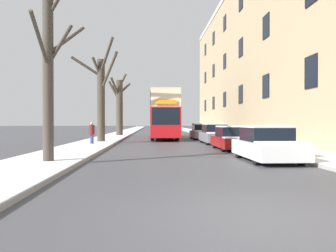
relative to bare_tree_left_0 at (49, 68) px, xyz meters
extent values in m
plane|color=#424247|center=(5.35, -6.93, -3.58)|extent=(320.00, 320.00, 0.00)
cube|color=gray|center=(-0.38, 46.07, -3.52)|extent=(3.03, 130.00, 0.13)
cube|color=silver|center=(-0.38, 46.07, -3.44)|extent=(3.00, 130.00, 0.03)
cube|color=gray|center=(11.07, 46.07, -3.52)|extent=(3.03, 130.00, 0.13)
cube|color=silver|center=(11.07, 46.07, -3.44)|extent=(3.00, 130.00, 0.03)
cube|color=tan|center=(17.09, 23.38, 5.07)|extent=(9.00, 48.96, 17.30)
cube|color=black|center=(12.56, 5.43, 0.80)|extent=(0.08, 1.40, 1.80)
cube|color=black|center=(12.56, 12.61, 0.80)|extent=(0.08, 1.40, 1.80)
cube|color=black|center=(12.56, 19.79, 0.80)|extent=(0.08, 1.40, 1.80)
cube|color=black|center=(12.56, 26.97, 0.80)|extent=(0.08, 1.40, 1.80)
cube|color=black|center=(12.56, 34.15, 0.80)|extent=(0.08, 1.40, 1.80)
cube|color=black|center=(12.56, 41.34, 0.80)|extent=(0.08, 1.40, 1.80)
cube|color=black|center=(12.56, 12.61, 5.41)|extent=(0.08, 1.40, 1.80)
cube|color=black|center=(12.56, 19.79, 5.41)|extent=(0.08, 1.40, 1.80)
cube|color=black|center=(12.56, 26.97, 5.41)|extent=(0.08, 1.40, 1.80)
cube|color=black|center=(12.56, 34.15, 5.41)|extent=(0.08, 1.40, 1.80)
cube|color=black|center=(12.56, 41.34, 5.41)|extent=(0.08, 1.40, 1.80)
cube|color=black|center=(12.56, 19.79, 10.03)|extent=(0.08, 1.40, 1.80)
cube|color=black|center=(12.56, 26.97, 10.03)|extent=(0.08, 1.40, 1.80)
cube|color=black|center=(12.56, 34.15, 10.03)|extent=(0.08, 1.40, 1.80)
cube|color=black|center=(12.56, 41.34, 10.03)|extent=(0.08, 1.40, 1.80)
cylinder|color=#423A30|center=(-0.04, -0.02, -0.30)|extent=(0.39, 0.39, 6.57)
cylinder|color=#423A30|center=(0.41, 0.89, 1.26)|extent=(1.06, 1.95, 1.59)
cylinder|color=#423A30|center=(-0.05, -0.86, 0.80)|extent=(0.16, 1.76, 1.58)
cylinder|color=#423A30|center=(0.38, -0.01, 0.84)|extent=(0.97, 0.16, 1.54)
cylinder|color=#423A30|center=(-0.09, 12.77, -0.41)|extent=(0.59, 0.59, 6.35)
cylinder|color=#423A30|center=(0.46, 11.84, 2.89)|extent=(1.36, 2.09, 2.35)
cylinder|color=#423A30|center=(0.57, 12.18, 1.75)|extent=(1.59, 1.44, 2.86)
cylinder|color=#423A30|center=(-0.35, 12.46, 2.12)|extent=(0.78, 0.88, 1.50)
cylinder|color=#423A30|center=(-1.13, 12.49, 2.17)|extent=(2.23, 0.79, 1.49)
cylinder|color=#423A30|center=(0.05, 25.38, -0.37)|extent=(0.76, 0.76, 6.42)
cylinder|color=#423A30|center=(0.41, 25.47, 2.82)|extent=(1.01, 0.49, 1.62)
cylinder|color=#423A30|center=(-0.55, 25.41, 1.58)|extent=(1.44, 0.33, 2.40)
cylinder|color=#423A30|center=(-0.35, 25.59, 1.52)|extent=(1.13, 0.77, 1.54)
cylinder|color=#423A30|center=(0.60, 25.91, 1.94)|extent=(1.41, 1.38, 1.49)
cylinder|color=#423A30|center=(-0.35, 24.84, 1.92)|extent=(1.16, 1.43, 2.32)
cube|color=red|center=(4.88, 19.52, -1.98)|extent=(2.49, 11.41, 2.52)
cube|color=beige|center=(4.88, 19.52, 0.00)|extent=(2.44, 11.18, 1.44)
cube|color=beige|center=(4.88, 19.52, 0.78)|extent=(2.44, 11.18, 0.12)
cube|color=black|center=(4.88, 19.52, -1.50)|extent=(2.52, 10.04, 1.31)
cube|color=black|center=(4.88, 19.52, 0.07)|extent=(2.52, 10.04, 1.10)
cube|color=black|center=(4.88, 13.83, -1.50)|extent=(2.24, 0.06, 1.37)
cube|color=orange|center=(4.88, 13.82, -0.36)|extent=(1.75, 0.05, 0.32)
cylinder|color=black|center=(3.81, 16.10, -3.08)|extent=(0.30, 0.99, 0.99)
cylinder|color=black|center=(5.96, 16.10, -3.08)|extent=(0.30, 0.99, 0.99)
cylinder|color=black|center=(3.81, 22.72, -3.08)|extent=(0.30, 0.99, 0.99)
cylinder|color=black|center=(5.96, 22.72, -3.08)|extent=(0.30, 0.99, 0.99)
cube|color=silver|center=(8.46, 0.84, -3.10)|extent=(1.89, 4.18, 0.63)
cube|color=black|center=(8.46, 1.00, -2.50)|extent=(1.62, 2.09, 0.57)
cube|color=silver|center=(8.46, 1.00, -2.17)|extent=(1.59, 1.98, 0.09)
cube|color=silver|center=(8.46, -0.64, -2.75)|extent=(1.70, 1.09, 0.07)
cylinder|color=black|center=(7.63, -0.42, -3.26)|extent=(0.20, 0.64, 0.64)
cylinder|color=black|center=(9.30, -0.42, -3.26)|extent=(0.20, 0.64, 0.64)
cylinder|color=black|center=(7.63, 2.09, -3.26)|extent=(0.20, 0.64, 0.64)
cylinder|color=black|center=(9.30, 2.09, -3.26)|extent=(0.20, 0.64, 0.64)
cube|color=maroon|center=(8.46, 6.41, -3.13)|extent=(1.89, 4.24, 0.56)
cube|color=black|center=(8.46, 6.58, -2.56)|extent=(1.62, 2.12, 0.58)
cube|color=silver|center=(8.46, 6.58, -2.23)|extent=(1.58, 2.01, 0.08)
cube|color=silver|center=(8.46, 4.91, -2.82)|extent=(1.70, 1.11, 0.06)
cylinder|color=black|center=(7.63, 5.14, -3.28)|extent=(0.20, 0.61, 0.61)
cylinder|color=black|center=(9.29, 5.14, -3.28)|extent=(0.20, 0.61, 0.61)
cylinder|color=black|center=(7.63, 7.68, -3.28)|extent=(0.20, 0.61, 0.61)
cylinder|color=black|center=(9.29, 7.68, -3.28)|extent=(0.20, 0.61, 0.61)
cube|color=slate|center=(8.46, 11.97, -3.08)|extent=(1.77, 4.53, 0.65)
cube|color=black|center=(8.46, 12.15, -2.46)|extent=(1.53, 2.26, 0.60)
cube|color=silver|center=(8.46, 12.15, -2.11)|extent=(1.49, 2.15, 0.08)
cube|color=silver|center=(8.46, 10.37, -2.72)|extent=(1.60, 1.18, 0.07)
cylinder|color=black|center=(7.68, 10.62, -3.27)|extent=(0.20, 0.62, 0.62)
cylinder|color=black|center=(9.24, 10.62, -3.27)|extent=(0.20, 0.62, 0.62)
cylinder|color=black|center=(7.68, 13.33, -3.27)|extent=(0.20, 0.62, 0.62)
cylinder|color=black|center=(9.24, 13.33, -3.27)|extent=(0.20, 0.62, 0.62)
cube|color=slate|center=(8.46, 18.53, -3.10)|extent=(1.81, 4.20, 0.62)
cube|color=black|center=(8.46, 18.70, -2.49)|extent=(1.56, 2.10, 0.61)
cube|color=silver|center=(8.46, 18.70, -2.14)|extent=(1.52, 1.99, 0.09)
cube|color=silver|center=(8.46, 17.04, -2.76)|extent=(1.63, 1.10, 0.07)
cylinder|color=black|center=(7.67, 17.27, -3.25)|extent=(0.20, 0.67, 0.67)
cylinder|color=black|center=(9.26, 17.27, -3.25)|extent=(0.20, 0.67, 0.67)
cylinder|color=black|center=(7.67, 19.79, -3.25)|extent=(0.20, 0.67, 0.67)
cylinder|color=black|center=(9.26, 19.79, -3.25)|extent=(0.20, 0.67, 0.67)
cylinder|color=navy|center=(-0.21, 9.83, -3.21)|extent=(0.17, 0.17, 0.75)
cylinder|color=navy|center=(-0.30, 9.96, -3.21)|extent=(0.17, 0.17, 0.75)
cylinder|color=#59191E|center=(-0.26, 9.90, -2.50)|extent=(0.35, 0.35, 0.66)
sphere|color=tan|center=(-0.26, 9.90, -2.07)|extent=(0.21, 0.21, 0.21)
camera|label=1|loc=(3.78, -12.26, -2.02)|focal=35.00mm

